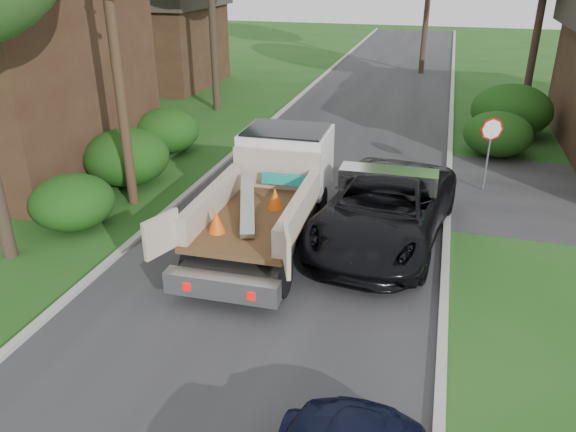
% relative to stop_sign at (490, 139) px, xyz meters
% --- Properties ---
extents(ground, '(120.00, 120.00, 0.00)m').
position_rel_stop_sign_xyz_m(ground, '(-5.20, -9.00, -1.78)').
color(ground, '#1C4A15').
rests_on(ground, ground).
extents(road, '(8.00, 90.00, 0.02)m').
position_rel_stop_sign_xyz_m(road, '(-5.20, 1.00, -1.77)').
color(road, '#28282B').
rests_on(road, ground).
extents(curb_left, '(0.20, 90.00, 0.12)m').
position_rel_stop_sign_xyz_m(curb_left, '(-9.30, 1.00, -1.72)').
color(curb_left, '#9E9E99').
rests_on(curb_left, ground).
extents(curb_right, '(0.20, 90.00, 0.12)m').
position_rel_stop_sign_xyz_m(curb_right, '(-1.10, 1.00, -1.72)').
color(curb_right, '#9E9E99').
rests_on(curb_right, ground).
extents(stop_sign, '(0.71, 0.32, 2.48)m').
position_rel_stop_sign_xyz_m(stop_sign, '(0.00, 0.00, 0.00)').
color(stop_sign, slate).
rests_on(stop_sign, ground).
extents(utility_pole, '(2.42, 1.25, 10.00)m').
position_rel_stop_sign_xyz_m(utility_pole, '(-10.68, -4.02, 3.40)').
color(utility_pole, '#382619').
rests_on(utility_pole, ground).
extents(house_left_far, '(7.56, 7.56, 6.00)m').
position_rel_stop_sign_xyz_m(house_left_far, '(-18.70, 13.00, 1.27)').
color(house_left_far, '#382116').
rests_on(house_left_far, ground).
extents(hedge_left_a, '(2.34, 2.34, 1.53)m').
position_rel_stop_sign_xyz_m(hedge_left_a, '(-11.40, -6.00, -1.01)').
color(hedge_left_a, '#113B0D').
rests_on(hedge_left_a, ground).
extents(hedge_left_b, '(2.86, 2.86, 1.87)m').
position_rel_stop_sign_xyz_m(hedge_left_b, '(-11.70, -2.50, -0.84)').
color(hedge_left_b, '#113B0D').
rests_on(hedge_left_b, ground).
extents(hedge_left_c, '(2.60, 2.60, 1.70)m').
position_rel_stop_sign_xyz_m(hedge_left_c, '(-12.00, 1.00, -0.93)').
color(hedge_left_c, '#113B0D').
rests_on(hedge_left_c, ground).
extents(hedge_right_a, '(2.60, 2.60, 1.70)m').
position_rel_stop_sign_xyz_m(hedge_right_a, '(0.60, 4.00, -0.93)').
color(hedge_right_a, '#113B0D').
rests_on(hedge_right_a, ground).
extents(hedge_right_b, '(3.38, 3.38, 2.21)m').
position_rel_stop_sign_xyz_m(hedge_right_b, '(1.30, 7.00, -0.67)').
color(hedge_right_b, '#113B0D').
rests_on(hedge_right_b, ground).
extents(flatbed_truck, '(3.22, 6.89, 2.59)m').
position_rel_stop_sign_xyz_m(flatbed_truck, '(-5.83, -4.62, -0.37)').
color(flatbed_truck, black).
rests_on(flatbed_truck, ground).
extents(black_pickup, '(3.88, 6.96, 1.84)m').
position_rel_stop_sign_xyz_m(black_pickup, '(-2.80, -4.50, -0.86)').
color(black_pickup, black).
rests_on(black_pickup, ground).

